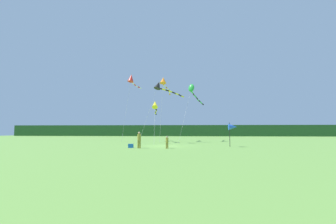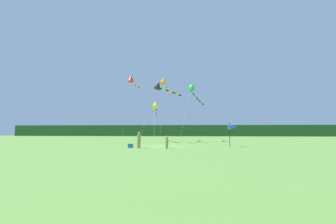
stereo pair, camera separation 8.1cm
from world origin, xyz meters
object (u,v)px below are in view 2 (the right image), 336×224
Objects in this scene: person_adult at (139,139)px; kite_green at (193,91)px; kite_black at (160,86)px; kite_red at (132,79)px; person_child at (167,142)px; cooler_box at (131,146)px; kite_yellow at (155,105)px; kite_orange at (164,82)px; banner_flag_pole at (232,127)px.

kite_green is (6.05, 14.35, 7.55)m from person_adult.
kite_red is at bearing 140.44° from kite_black.
kite_red reaches higher than kite_black.
cooler_box is at bearing 171.27° from person_child.
cooler_box is at bearing -103.11° from kite_black.
person_adult is at bearing -90.82° from kite_yellow.
kite_orange is (0.06, 4.70, 1.75)m from kite_black.
person_child is at bearing -3.48° from person_adult.
kite_red is 7.34m from kite_yellow.
banner_flag_pole is (7.12, 2.80, 1.49)m from person_child.
banner_flag_pole is 0.29× the size of kite_black.
person_adult is 17.31m from kite_green.
person_adult is 0.15× the size of kite_red.
cooler_box is 16.94m from kite_orange.
kite_orange is (2.14, 13.63, 9.83)m from cooler_box.
kite_red is 1.46× the size of kite_yellow.
kite_green reaches higher than person_child.
kite_green reaches higher than banner_flag_pole.
kite_green is (-3.97, 11.73, 6.30)m from banner_flag_pole.
kite_red reaches higher than kite_yellow.
kite_red is at bearing 117.30° from person_child.
cooler_box is at bearing -96.17° from kite_yellow.
kite_orange is at bearing 127.77° from banner_flag_pole.
person_child is at bearing -158.55° from banner_flag_pole.
person_child is 18.63m from kite_red.
person_child is at bearing -83.08° from kite_orange.
kite_green is (4.88, 0.30, -1.55)m from kite_orange.
kite_orange reaches higher than person_adult.
kite_black is at bearing -56.33° from kite_yellow.
kite_green is at bearing 45.36° from kite_black.
person_adult is at bearing -112.87° from kite_green.
person_child is 0.12× the size of kite_orange.
kite_red reaches higher than kite_orange.
cooler_box is at bearing -98.90° from kite_orange.
kite_black is 5.02m from kite_orange.
kite_black is 0.84× the size of kite_orange.
person_adult is at bearing -23.36° from cooler_box.
person_adult is 1.33× the size of person_child.
cooler_box is at bearing -116.74° from kite_green.
cooler_box is 0.06× the size of kite_black.
kite_red is at bearing 145.69° from kite_yellow.
person_child is 0.11× the size of kite_red.
banner_flag_pole is at bearing -71.31° from kite_green.
banner_flag_pole is at bearing -52.23° from kite_orange.
kite_yellow is 0.72× the size of kite_green.
kite_red is (-7.24, 14.03, 9.88)m from person_child.
cooler_box is 12.22m from kite_black.
person_child is 17.10m from kite_orange.
kite_orange is at bearing 1.99° from kite_red.
kite_green is at bearing 108.69° from banner_flag_pole.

